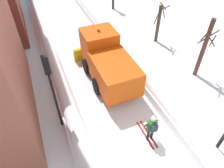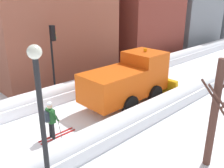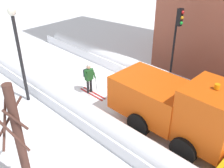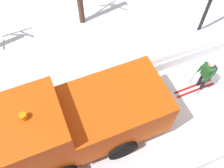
% 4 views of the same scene
% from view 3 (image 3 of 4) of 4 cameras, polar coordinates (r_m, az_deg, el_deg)
% --- Properties ---
extents(plow_truck, '(3.20, 5.98, 3.12)m').
position_cam_3_polar(plow_truck, '(11.05, 14.38, -4.93)').
color(plow_truck, '#DB510F').
rests_on(plow_truck, ground).
extents(skier, '(0.62, 1.80, 1.81)m').
position_cam_3_polar(skier, '(14.08, -5.15, 1.65)').
color(skier, black).
rests_on(skier, ground).
extents(traffic_light_pole, '(0.28, 0.42, 4.46)m').
position_cam_3_polar(traffic_light_pole, '(14.48, 14.21, 10.81)').
color(traffic_light_pole, black).
rests_on(traffic_light_pole, ground).
extents(street_lamp, '(0.40, 0.40, 4.91)m').
position_cam_3_polar(street_lamp, '(13.24, -20.14, 8.19)').
color(street_lamp, black).
rests_on(street_lamp, ground).
extents(bare_tree_near, '(1.10, 1.28, 4.15)m').
position_cam_3_polar(bare_tree_near, '(8.57, -19.92, -11.78)').
color(bare_tree_near, '#503028').
rests_on(bare_tree_near, ground).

